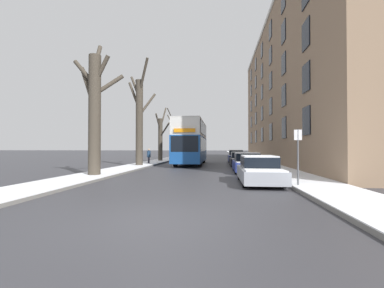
% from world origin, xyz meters
% --- Properties ---
extents(ground_plane, '(320.00, 320.00, 0.00)m').
position_xyz_m(ground_plane, '(0.00, 0.00, 0.00)').
color(ground_plane, '#38383D').
extents(sidewalk_left, '(2.50, 130.00, 0.16)m').
position_xyz_m(sidewalk_left, '(-5.82, 53.00, 0.08)').
color(sidewalk_left, slate).
rests_on(sidewalk_left, ground).
extents(sidewalk_right, '(2.50, 130.00, 0.16)m').
position_xyz_m(sidewalk_right, '(5.82, 53.00, 0.08)').
color(sidewalk_right, slate).
rests_on(sidewalk_right, ground).
extents(terrace_facade_right, '(9.10, 38.72, 17.12)m').
position_xyz_m(terrace_facade_right, '(11.56, 25.09, 8.56)').
color(terrace_facade_right, '#8C7056').
rests_on(terrace_facade_right, ground).
extents(bare_tree_left_0, '(3.06, 1.45, 8.06)m').
position_xyz_m(bare_tree_left_0, '(-5.70, 8.34, 3.95)').
color(bare_tree_left_0, '#423A30').
rests_on(bare_tree_left_0, ground).
extents(bare_tree_left_1, '(2.56, 3.59, 9.59)m').
position_xyz_m(bare_tree_left_1, '(-5.72, 16.82, 4.53)').
color(bare_tree_left_1, '#423A30').
rests_on(bare_tree_left_1, ground).
extents(bare_tree_left_2, '(1.85, 3.22, 6.93)m').
position_xyz_m(bare_tree_left_2, '(-5.67, 25.06, 3.00)').
color(bare_tree_left_2, '#423A30').
rests_on(bare_tree_left_2, ground).
extents(bare_tree_left_3, '(3.15, 2.39, 7.73)m').
position_xyz_m(bare_tree_left_3, '(-5.64, 33.88, 3.64)').
color(bare_tree_left_3, '#423A30').
rests_on(bare_tree_left_3, ground).
extents(double_decker_bus, '(2.62, 10.41, 4.41)m').
position_xyz_m(double_decker_bus, '(-1.34, 20.43, 2.49)').
color(double_decker_bus, '#194C99').
rests_on(double_decker_bus, ground).
extents(parked_car_0, '(1.85, 4.47, 1.34)m').
position_xyz_m(parked_car_0, '(3.49, 6.76, 0.62)').
color(parked_car_0, '#9EA3AD').
rests_on(parked_car_0, ground).
extents(parked_car_1, '(1.86, 4.42, 1.39)m').
position_xyz_m(parked_car_1, '(3.49, 12.31, 0.64)').
color(parked_car_1, navy).
rests_on(parked_car_1, ground).
extents(parked_car_2, '(1.87, 4.32, 1.34)m').
position_xyz_m(parked_car_2, '(3.49, 18.37, 0.62)').
color(parked_car_2, black).
rests_on(parked_car_2, ground).
extents(parked_car_3, '(1.80, 4.36, 1.46)m').
position_xyz_m(parked_car_3, '(3.49, 24.87, 0.67)').
color(parked_car_3, navy).
rests_on(parked_car_3, ground).
extents(pedestrian_left_sidewalk, '(0.36, 0.36, 1.63)m').
position_xyz_m(pedestrian_left_sidewalk, '(-5.58, 19.42, 0.90)').
color(pedestrian_left_sidewalk, black).
rests_on(pedestrian_left_sidewalk, ground).
extents(street_sign_post, '(0.32, 0.07, 2.51)m').
position_xyz_m(street_sign_post, '(4.87, 5.27, 1.44)').
color(street_sign_post, '#4C4F54').
rests_on(street_sign_post, ground).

